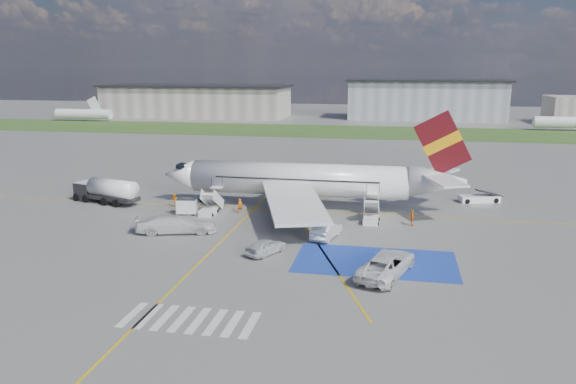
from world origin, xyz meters
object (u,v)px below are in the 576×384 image
fuel_tanker (107,193)px  belt_loader (479,199)px  gpu_cart (187,207)px  van_white_a (387,261)px  car_silver_b (326,230)px  van_white_b (176,221)px  airliner (311,180)px  car_silver_a (266,246)px

fuel_tanker → belt_loader: 46.65m
gpu_cart → van_white_a: van_white_a is taller
fuel_tanker → van_white_a: size_ratio=1.46×
car_silver_b → van_white_b: 15.34m
airliner → car_silver_b: bearing=-74.1°
gpu_cart → car_silver_b: bearing=-29.2°
airliner → van_white_b: airliner is taller
fuel_tanker → gpu_cart: size_ratio=3.83×
van_white_b → car_silver_b: bearing=-100.7°
van_white_b → car_silver_a: bearing=-129.3°
gpu_cart → van_white_a: bearing=-42.7°
car_silver_b → van_white_a: bearing=137.1°
car_silver_b → belt_loader: bearing=-119.5°
belt_loader → van_white_a: van_white_a is taller
gpu_cart → car_silver_a: size_ratio=0.57×
gpu_cart → belt_loader: size_ratio=0.44×
airliner → belt_loader: airliner is taller
gpu_cart → car_silver_b: size_ratio=0.49×
airliner → van_white_a: (9.52, -20.92, -2.19)m
belt_loader → van_white_b: (-32.31, -19.82, 0.80)m
gpu_cart → car_silver_a: 17.03m
fuel_tanker → belt_loader: bearing=28.7°
fuel_tanker → car_silver_b: (28.66, -9.27, -0.48)m
car_silver_a → belt_loader: bearing=-103.4°
airliner → belt_loader: 21.71m
gpu_cart → car_silver_a: (12.16, -11.92, -0.11)m
belt_loader → van_white_b: 37.91m
airliner → belt_loader: size_ratio=6.64×
van_white_b → van_white_a: bearing=-125.1°
belt_loader → van_white_b: size_ratio=0.91×
fuel_tanker → gpu_cart: (11.76, -3.25, -0.46)m
airliner → gpu_cart: airliner is taller
gpu_cart → airliner: bearing=14.0°
gpu_cart → car_silver_a: gpu_cart is taller
van_white_a → fuel_tanker: bearing=-10.8°
car_silver_a → van_white_a: van_white_a is taller
fuel_tanker → van_white_a: bearing=-10.7°
van_white_a → gpu_cart: bearing=-16.2°
van_white_a → van_white_b: (-21.41, 7.86, -0.01)m
car_silver_a → van_white_a: bearing=-167.8°
gpu_cart → car_silver_a: bearing=-54.0°
belt_loader → airliner: bearing=-178.8°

